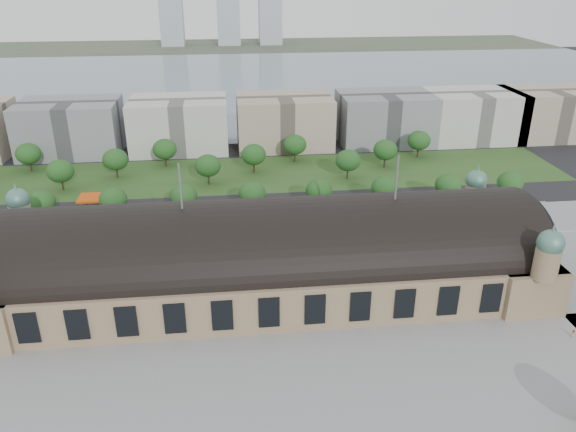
{
  "coord_description": "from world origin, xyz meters",
  "views": [
    {
      "loc": [
        -8.12,
        -131.37,
        81.97
      ],
      "look_at": [
        8.82,
        17.81,
        14.0
      ],
      "focal_mm": 35.0,
      "sensor_mm": 36.0,
      "label": 1
    }
  ],
  "objects": [
    {
      "name": "ground",
      "position": [
        0.0,
        0.0,
        0.0
      ],
      "size": [
        900.0,
        900.0,
        0.0
      ],
      "primitive_type": "plane",
      "color": "black",
      "rests_on": "ground"
    },
    {
      "name": "station",
      "position": [
        0.0,
        0.0,
        10.28
      ],
      "size": [
        150.0,
        48.4,
        44.3
      ],
      "color": "#8A7256",
      "rests_on": "ground"
    },
    {
      "name": "plaza_south",
      "position": [
        10.0,
        -44.0,
        0.0
      ],
      "size": [
        190.0,
        48.0,
        0.12
      ],
      "primitive_type": "cube",
      "color": "gray",
      "rests_on": "ground"
    },
    {
      "name": "road_slab",
      "position": [
        -20.0,
        38.0,
        0.0
      ],
      "size": [
        260.0,
        26.0,
        0.1
      ],
      "primitive_type": "cube",
      "color": "black",
      "rests_on": "ground"
    },
    {
      "name": "grass_belt",
      "position": [
        -15.0,
        93.0,
        0.0
      ],
      "size": [
        300.0,
        45.0,
        0.1
      ],
      "primitive_type": "cube",
      "color": "#2B4A1D",
      "rests_on": "ground"
    },
    {
      "name": "petrol_station",
      "position": [
        -53.91,
        65.28,
        2.95
      ],
      "size": [
        14.0,
        13.0,
        5.05
      ],
      "color": "#CC440C",
      "rests_on": "ground"
    },
    {
      "name": "lake",
      "position": [
        0.0,
        298.0,
        0.0
      ],
      "size": [
        700.0,
        320.0,
        0.08
      ],
      "primitive_type": "cube",
      "color": "slate",
      "rests_on": "ground"
    },
    {
      "name": "far_shore",
      "position": [
        0.0,
        498.0,
        0.0
      ],
      "size": [
        700.0,
        120.0,
        0.14
      ],
      "primitive_type": "cube",
      "color": "#44513D",
      "rests_on": "ground"
    },
    {
      "name": "far_tower_left",
      "position": [
        -60.0,
        508.0,
        40.0
      ],
      "size": [
        24.0,
        24.0,
        80.0
      ],
      "primitive_type": "cube",
      "color": "#9EA8B2",
      "rests_on": "ground"
    },
    {
      "name": "far_tower_mid",
      "position": [
        0.0,
        508.0,
        42.5
      ],
      "size": [
        24.0,
        24.0,
        85.0
      ],
      "primitive_type": "cube",
      "color": "#9EA8B2",
      "rests_on": "ground"
    },
    {
      "name": "far_tower_right",
      "position": [
        45.0,
        508.0,
        37.5
      ],
      "size": [
        24.0,
        24.0,
        75.0
      ],
      "primitive_type": "cube",
      "color": "#9EA8B2",
      "rests_on": "ground"
    },
    {
      "name": "office_2",
      "position": [
        -80.0,
        133.0,
        12.0
      ],
      "size": [
        45.0,
        32.0,
        24.0
      ],
      "primitive_type": "cube",
      "color": "gray",
      "rests_on": "ground"
    },
    {
      "name": "office_3",
      "position": [
        -30.0,
        133.0,
        12.0
      ],
      "size": [
        45.0,
        32.0,
        24.0
      ],
      "primitive_type": "cube",
      "color": "#BBB9B1",
      "rests_on": "ground"
    },
    {
      "name": "office_4",
      "position": [
        20.0,
        133.0,
        12.0
      ],
      "size": [
        45.0,
        32.0,
        24.0
      ],
      "primitive_type": "cube",
      "color": "tan",
      "rests_on": "ground"
    },
    {
      "name": "office_5",
      "position": [
        70.0,
        133.0,
        12.0
      ],
      "size": [
        45.0,
        32.0,
        24.0
      ],
      "primitive_type": "cube",
      "color": "gray",
      "rests_on": "ground"
    },
    {
      "name": "office_6",
      "position": [
        115.0,
        133.0,
        12.0
      ],
      "size": [
        45.0,
        32.0,
        24.0
      ],
      "primitive_type": "cube",
      "color": "#BBB9B1",
      "rests_on": "ground"
    },
    {
      "name": "office_7",
      "position": [
        155.0,
        133.0,
        12.0
      ],
      "size": [
        45.0,
        32.0,
        24.0
      ],
      "primitive_type": "cube",
      "color": "tan",
      "rests_on": "ground"
    },
    {
      "name": "tree_row_2",
      "position": [
        -72.0,
        53.0,
        7.43
      ],
      "size": [
        9.6,
        9.6,
        11.52
      ],
      "color": "#2D2116",
      "rests_on": "ground"
    },
    {
      "name": "tree_row_3",
      "position": [
        -48.0,
        53.0,
        7.43
      ],
      "size": [
        9.6,
        9.6,
        11.52
      ],
      "color": "#2D2116",
      "rests_on": "ground"
    },
    {
      "name": "tree_row_4",
      "position": [
        -24.0,
        53.0,
        7.43
      ],
      "size": [
        9.6,
        9.6,
        11.52
      ],
      "color": "#2D2116",
      "rests_on": "ground"
    },
    {
      "name": "tree_row_5",
      "position": [
        0.0,
        53.0,
        7.43
      ],
      "size": [
        9.6,
        9.6,
        11.52
      ],
      "color": "#2D2116",
      "rests_on": "ground"
    },
    {
      "name": "tree_row_6",
      "position": [
        24.0,
        53.0,
        7.43
      ],
      "size": [
        9.6,
        9.6,
        11.52
      ],
      "color": "#2D2116",
      "rests_on": "ground"
    },
    {
      "name": "tree_row_7",
      "position": [
        48.0,
        53.0,
        7.43
      ],
      "size": [
        9.6,
        9.6,
        11.52
      ],
      "color": "#2D2116",
      "rests_on": "ground"
    },
    {
      "name": "tree_row_8",
      "position": [
        72.0,
        53.0,
        7.43
      ],
      "size": [
        9.6,
        9.6,
        11.52
      ],
      "color": "#2D2116",
      "rests_on": "ground"
    },
    {
      "name": "tree_row_9",
      "position": [
        96.0,
        53.0,
        7.43
      ],
      "size": [
        9.6,
        9.6,
        11.52
      ],
      "color": "#2D2116",
      "rests_on": "ground"
    },
    {
      "name": "tree_belt_2",
      "position": [
        -92.0,
        107.0,
        8.05
      ],
      "size": [
        10.4,
        10.4,
        12.48
      ],
      "color": "#2D2116",
      "rests_on": "ground"
    },
    {
      "name": "tree_belt_3",
      "position": [
        -73.0,
        83.0,
        8.05
      ],
      "size": [
        10.4,
        10.4,
        12.48
      ],
      "color": "#2D2116",
      "rests_on": "ground"
    },
    {
      "name": "tree_belt_4",
      "position": [
        -54.0,
        95.0,
        8.05
      ],
      "size": [
        10.4,
        10.4,
        12.48
      ],
      "color": "#2D2116",
      "rests_on": "ground"
    },
    {
      "name": "tree_belt_5",
      "position": [
        -35.0,
        107.0,
        8.05
      ],
      "size": [
        10.4,
        10.4,
        12.48
      ],
      "color": "#2D2116",
      "rests_on": "ground"
    },
    {
      "name": "tree_belt_6",
      "position": [
        -16.0,
        83.0,
        8.05
      ],
      "size": [
        10.4,
        10.4,
        12.48
      ],
      "color": "#2D2116",
      "rests_on": "ground"
    },
    {
      "name": "tree_belt_7",
      "position": [
        3.0,
        95.0,
        8.05
      ],
      "size": [
        10.4,
        10.4,
        12.48
      ],
      "color": "#2D2116",
      "rests_on": "ground"
    },
    {
      "name": "tree_belt_8",
      "position": [
        22.0,
        107.0,
        8.05
      ],
      "size": [
        10.4,
        10.4,
        12.48
      ],
      "color": "#2D2116",
      "rests_on": "ground"
    },
    {
      "name": "tree_belt_9",
      "position": [
        41.0,
        83.0,
        8.05
      ],
      "size": [
        10.4,
        10.4,
        12.48
      ],
      "color": "#2D2116",
      "rests_on": "ground"
    },
    {
      "name": "tree_belt_10",
      "position": [
        60.0,
        95.0,
        8.05
      ],
      "size": [
        10.4,
        10.4,
        12.48
      ],
      "color": "#2D2116",
      "rests_on": "ground"
    },
    {
      "name": "tree_belt_11",
      "position": [
        79.0,
        107.0,
        8.05
      ],
      "size": [
        10.4,
        10.4,
        12.48
      ],
      "color": "#2D2116",
      "rests_on": "ground"
    },
    {
      "name": "traffic_car_3",
      "position": [
        -20.71,
        43.18,
        0.76
      ],
      "size": [
        5.39,
        2.55,
        1.52
      ],
      "primitive_type": "imported",
      "rotation": [
        0.0,
        0.0,
        1.65
      ],
      "color": "maroon",
      "rests_on": "ground"
    },
    {
      "name": "traffic_car_4",
      "position": [
        1.44,
        36.94,
        0.76
      ],
      "size": [
        4.53,
        2.03,
        1.51
      ],
      "primitive_type": "imported",
      "rotation": [
        0.0,
        0.0,
        -1.63
      ],
      "color": "#1D1A49",
      "rests_on": "ground"
    },
    {
      "name": "traffic_car_6",
      "position": [
        72.56,
        32.06,
        0.74
      ],
      "size": [
        5.43,
        2.62,
        1.49
      ],
      "primitive_type": "imported",
      "rotation": [
        0.0,
        0.0,
        -1.54
      ],
      "color": "#BCBCBE",
      "rests_on": "ground"
    },
    {
      "name": "parked_car_2",
      "position": [
        -71.57,
        21.0,
        0.67
      ],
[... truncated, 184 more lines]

